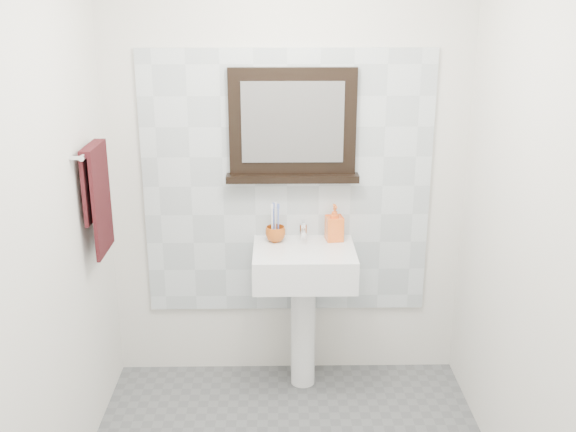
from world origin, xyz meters
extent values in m
cube|color=silver|center=(0.00, 1.10, 1.25)|extent=(2.00, 0.01, 2.50)
cube|color=silver|center=(0.00, -1.10, 1.25)|extent=(2.00, 0.01, 2.50)
cube|color=silver|center=(-1.00, 0.00, 1.25)|extent=(0.01, 2.20, 2.50)
cube|color=silver|center=(1.00, 0.00, 1.25)|extent=(0.01, 2.20, 2.50)
cube|color=silver|center=(0.00, 1.09, 1.15)|extent=(1.60, 0.02, 1.50)
cylinder|color=white|center=(0.09, 0.92, 0.34)|extent=(0.14, 0.14, 0.68)
cube|color=white|center=(0.09, 0.86, 0.77)|extent=(0.55, 0.44, 0.18)
cylinder|color=silver|center=(0.09, 0.84, 0.85)|extent=(0.32, 0.32, 0.02)
cylinder|color=#4C4C4F|center=(0.09, 0.84, 0.86)|extent=(0.04, 0.04, 0.00)
cylinder|color=silver|center=(0.09, 1.01, 0.91)|extent=(0.04, 0.04, 0.09)
cylinder|color=silver|center=(0.09, 0.96, 0.93)|extent=(0.02, 0.10, 0.02)
cube|color=silver|center=(0.09, 1.02, 0.96)|extent=(0.02, 0.07, 0.01)
imported|color=#AF4C14|center=(-0.07, 0.98, 0.90)|extent=(0.12, 0.12, 0.09)
cylinder|color=white|center=(-0.08, 0.97, 0.97)|extent=(0.01, 0.01, 0.19)
cube|color=white|center=(-0.08, 0.97, 1.07)|extent=(0.01, 0.01, 0.03)
cylinder|color=#5265BB|center=(-0.05, 0.97, 0.97)|extent=(0.01, 0.01, 0.19)
cube|color=#5265BB|center=(-0.05, 0.97, 1.07)|extent=(0.01, 0.01, 0.03)
cylinder|color=white|center=(-0.07, 1.00, 0.97)|extent=(0.01, 0.01, 0.19)
cube|color=white|center=(-0.07, 1.00, 1.07)|extent=(0.01, 0.01, 0.03)
cylinder|color=#5265BB|center=(-0.08, 0.99, 0.97)|extent=(0.01, 0.01, 0.19)
cube|color=#5265BB|center=(-0.08, 0.99, 1.07)|extent=(0.01, 0.01, 0.03)
imported|color=#FA3F1D|center=(0.26, 0.99, 0.96)|extent=(0.10, 0.11, 0.21)
cube|color=black|center=(0.03, 1.07, 1.52)|extent=(0.68, 0.06, 0.57)
cube|color=#99999E|center=(0.03, 1.03, 1.52)|extent=(0.55, 0.01, 0.44)
cube|color=black|center=(0.03, 1.04, 1.21)|extent=(0.72, 0.11, 0.04)
cylinder|color=silver|center=(-0.94, 0.67, 1.46)|extent=(0.03, 0.40, 0.03)
cylinder|color=silver|center=(-0.97, 0.48, 1.46)|extent=(0.05, 0.02, 0.02)
cylinder|color=silver|center=(-0.97, 0.86, 1.46)|extent=(0.05, 0.02, 0.02)
cube|color=black|center=(-0.93, 0.67, 1.19)|extent=(0.02, 0.30, 0.52)
cube|color=black|center=(-0.96, 0.67, 1.28)|extent=(0.02, 0.30, 0.34)
cube|color=black|center=(-0.94, 0.67, 1.46)|extent=(0.06, 0.30, 0.03)
camera|label=1|loc=(-0.05, -2.53, 2.17)|focal=42.00mm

